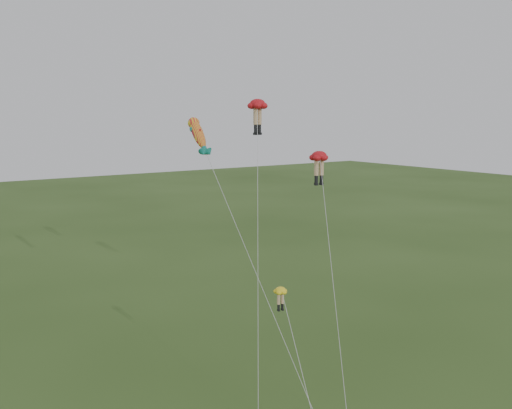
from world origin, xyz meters
TOP-DOWN VIEW (x-y plane):
  - legs_kite_red_high at (5.09, 11.31)m, footprint 9.20×12.81m
  - legs_kite_red_mid at (8.19, 7.46)m, footprint 7.74×11.85m
  - legs_kite_yellow at (-0.91, 0.09)m, footprint 1.25×5.50m
  - fish_kite at (-0.50, 10.77)m, footprint 2.44×12.95m

SIDE VIEW (x-z plane):
  - legs_kite_yellow at x=-0.91m, z-range 3.51..12.19m
  - legs_kite_red_mid at x=8.19m, z-range 7.24..23.31m
  - fish_kite at x=-0.50m, z-range 7.95..26.86m
  - legs_kite_red_high at x=5.09m, z-range 9.17..29.22m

